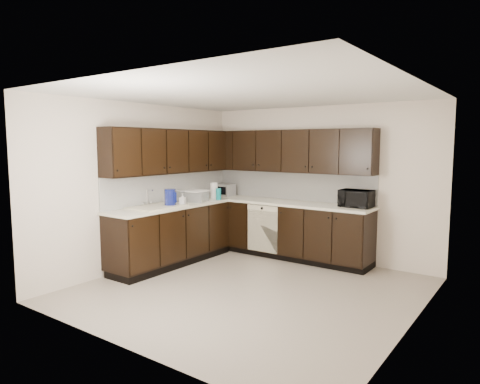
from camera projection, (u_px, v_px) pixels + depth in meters
name	position (u px, v px, depth m)	size (l,w,h in m)	color
floor	(249.00, 290.00, 5.56)	(4.00, 4.00, 0.00)	#A29686
ceiling	(250.00, 94.00, 5.28)	(4.00, 4.00, 0.00)	white
wall_back	(318.00, 183.00, 7.04)	(4.00, 0.02, 2.50)	silver
wall_left	(142.00, 186.00, 6.58)	(0.02, 4.00, 2.50)	silver
wall_right	(415.00, 208.00, 4.26)	(0.02, 4.00, 2.50)	silver
wall_front	(123.00, 215.00, 3.81)	(4.00, 0.02, 2.50)	silver
lower_cabinets	(237.00, 234.00, 6.99)	(3.00, 2.80, 0.90)	black
countertop	(237.00, 204.00, 6.94)	(3.03, 2.83, 0.04)	silver
backsplash	(234.00, 186.00, 7.20)	(3.00, 2.80, 0.48)	white
upper_cabinets	(235.00, 151.00, 6.97)	(3.00, 2.80, 0.70)	black
dishwasher	(263.00, 226.00, 7.04)	(0.58, 0.04, 0.78)	beige
sink	(157.00, 211.00, 6.43)	(0.54, 0.82, 0.42)	beige
microwave	(356.00, 199.00, 6.41)	(0.47, 0.32, 0.26)	black
soap_bottle_a	(183.00, 199.00, 6.61)	(0.08, 0.09, 0.19)	gray
soap_bottle_b	(166.00, 197.00, 6.81)	(0.08, 0.08, 0.22)	gray
toaster_oven	(224.00, 190.00, 7.86)	(0.35, 0.26, 0.22)	silver
storage_bin	(192.00, 196.00, 7.08)	(0.46, 0.34, 0.18)	white
blue_pitcher	(170.00, 198.00, 6.51)	(0.18, 0.18, 0.26)	navy
teal_tumbler	(219.00, 194.00, 7.29)	(0.09, 0.09, 0.19)	#0C8289
paper_towel_roll	(214.00, 191.00, 7.40)	(0.13, 0.13, 0.28)	white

